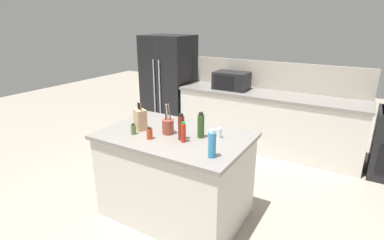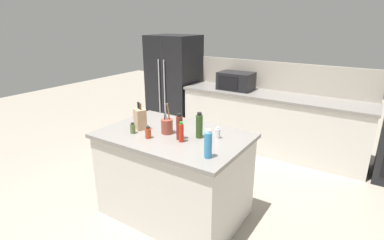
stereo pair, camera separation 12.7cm
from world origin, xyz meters
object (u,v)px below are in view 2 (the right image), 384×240
at_px(hot_sauce_bottle, 181,132).
at_px(salt_shaker, 218,133).
at_px(spice_jar_paprika, 148,133).
at_px(vinegar_bottle, 179,127).
at_px(olive_oil_bottle, 199,126).
at_px(knife_block, 140,119).
at_px(utensil_crock, 167,126).
at_px(microwave, 236,81).
at_px(refrigerator, 174,83).
at_px(dish_soap_bottle, 208,144).
at_px(spice_jar_oregano, 133,128).

height_order(hot_sauce_bottle, salt_shaker, hot_sauce_bottle).
distance_m(hot_sauce_bottle, spice_jar_paprika, 0.35).
bearing_deg(vinegar_bottle, olive_oil_bottle, 46.00).
bearing_deg(spice_jar_paprika, hot_sauce_bottle, 17.10).
xyz_separation_m(knife_block, vinegar_bottle, (0.52, -0.01, 0.01)).
relative_size(knife_block, utensil_crock, 0.91).
xyz_separation_m(microwave, vinegar_bottle, (0.47, -2.28, -0.02)).
height_order(microwave, olive_oil_bottle, microwave).
bearing_deg(refrigerator, knife_block, -61.59).
bearing_deg(knife_block, utensil_crock, 34.74).
xyz_separation_m(spice_jar_paprika, vinegar_bottle, (0.28, 0.14, 0.07)).
height_order(utensil_crock, spice_jar_paprika, utensil_crock).
xyz_separation_m(olive_oil_bottle, vinegar_bottle, (-0.14, -0.14, 0.00)).
relative_size(utensil_crock, dish_soap_bottle, 1.27).
height_order(knife_block, utensil_crock, utensil_crock).
bearing_deg(utensil_crock, microwave, 96.94).
bearing_deg(utensil_crock, spice_jar_oregano, -147.00).
bearing_deg(spice_jar_paprika, microwave, 94.57).
bearing_deg(knife_block, vinegar_bottle, 24.41).
bearing_deg(dish_soap_bottle, spice_jar_paprika, 175.58).
bearing_deg(spice_jar_oregano, olive_oil_bottle, 23.26).
bearing_deg(salt_shaker, dish_soap_bottle, -72.16).
distance_m(microwave, spice_jar_paprika, 2.43).
bearing_deg(refrigerator, dish_soap_bottle, -48.87).
distance_m(spice_jar_oregano, hot_sauce_bottle, 0.56).
bearing_deg(dish_soap_bottle, hot_sauce_bottle, 157.92).
bearing_deg(vinegar_bottle, spice_jar_paprika, -152.58).
xyz_separation_m(utensil_crock, salt_shaker, (0.50, 0.17, -0.03)).
height_order(hot_sauce_bottle, spice_jar_paprika, hot_sauce_bottle).
bearing_deg(spice_jar_paprika, utensil_crock, 69.69).
xyz_separation_m(olive_oil_bottle, salt_shaker, (0.16, 0.09, -0.07)).
height_order(knife_block, hot_sauce_bottle, knife_block).
bearing_deg(hot_sauce_bottle, knife_block, 174.64).
distance_m(knife_block, vinegar_bottle, 0.52).
height_order(knife_block, dish_soap_bottle, knife_block).
height_order(utensil_crock, spice_jar_oregano, utensil_crock).
bearing_deg(spice_jar_paprika, refrigerator, 121.17).
relative_size(spice_jar_oregano, vinegar_bottle, 0.43).
distance_m(dish_soap_bottle, salt_shaker, 0.45).
height_order(spice_jar_oregano, hot_sauce_bottle, hot_sauce_bottle).
distance_m(refrigerator, microwave, 1.32).
bearing_deg(hot_sauce_bottle, refrigerator, 127.55).
xyz_separation_m(refrigerator, spice_jar_oregano, (1.28, -2.46, 0.10)).
bearing_deg(utensil_crock, knife_block, -170.83).
xyz_separation_m(hot_sauce_bottle, spice_jar_paprika, (-0.33, -0.10, -0.04)).
distance_m(dish_soap_bottle, spice_jar_oregano, 0.94).
xyz_separation_m(spice_jar_oregano, spice_jar_paprika, (0.22, -0.01, 0.00)).
distance_m(hot_sauce_bottle, vinegar_bottle, 0.07).
relative_size(dish_soap_bottle, vinegar_bottle, 0.96).
xyz_separation_m(microwave, spice_jar_paprika, (0.19, -2.42, -0.09)).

